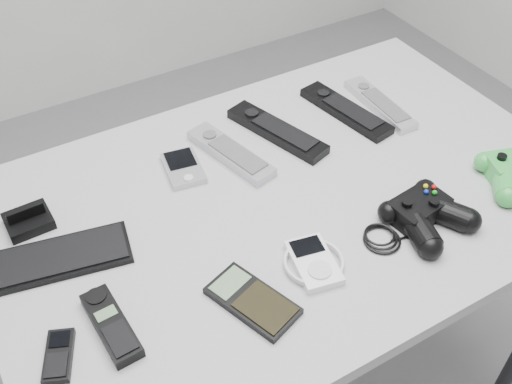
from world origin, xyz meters
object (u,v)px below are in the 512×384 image
remote_black_a (277,130)px  remote_black_b (346,110)px  pda (183,167)px  remote_silver_b (380,103)px  remote_silver_a (230,153)px  mobile_phone (59,355)px  calculator (252,300)px  cordless_handset (111,325)px  mp3_player (314,262)px  pda_keyboard (63,256)px  desk (288,218)px  controller_black (425,212)px

remote_black_a → remote_black_b: bearing=-21.5°
pda → remote_silver_b: 0.48m
remote_silver_a → remote_black_a: (0.12, 0.01, 0.00)m
pda → remote_silver_b: bearing=6.5°
mobile_phone → calculator: (0.30, -0.06, 0.00)m
remote_black_b → cordless_handset: 0.71m
remote_silver_a → remote_black_b: 0.29m
mp3_player → remote_black_b: bearing=58.1°
pda_keyboard → remote_black_b: size_ratio=0.96×
pda_keyboard → mobile_phone: (-0.06, -0.19, 0.00)m
mobile_phone → calculator: size_ratio=0.59×
remote_black_b → mobile_phone: bearing=-169.0°
desk → remote_black_a: bearing=65.8°
pda_keyboard → controller_black: bearing=-11.1°
mp3_player → controller_black: controller_black is taller
pda_keyboard → calculator: bearing=-35.0°
calculator → controller_black: (0.36, 0.00, 0.02)m
remote_black_b → mp3_player: bearing=-143.4°
desk → remote_black_a: remote_black_a is taller
mobile_phone → remote_silver_b: bearing=41.2°
remote_silver_a → mobile_phone: bearing=-161.1°
remote_black_a → remote_silver_b: remote_black_a is taller
remote_silver_a → remote_black_b: bearing=-13.2°
remote_black_b → remote_silver_b: 0.08m
remote_silver_a → calculator: size_ratio=1.45×
pda → remote_silver_a: 0.10m
mp3_player → remote_silver_b: bearing=49.8°
pda → mobile_phone: 0.45m
desk → controller_black: size_ratio=4.50×
pda → mp3_player: size_ratio=0.96×
pda_keyboard → remote_black_a: remote_black_a is taller
remote_silver_a → mobile_phone: remote_silver_a is taller
remote_black_b → calculator: size_ratio=1.58×
mobile_phone → desk: bearing=38.0°
cordless_handset → pda: bearing=44.9°
remote_black_b → pda: bearing=168.8°
cordless_handset → remote_black_a: bearing=27.9°
remote_silver_a → pda_keyboard: bearing=-179.3°
mp3_player → desk: bearing=82.2°
pda_keyboard → desk: bearing=3.5°
remote_silver_a → cordless_handset: (-0.36, -0.27, -0.00)m
desk → remote_black_a: (0.08, 0.17, 0.08)m
pda → remote_black_a: 0.22m
pda → controller_black: 0.48m
desk → mobile_phone: mobile_phone is taller
remote_black_b → cordless_handset: bearing=-167.2°
remote_black_a → mp3_player: (-0.14, -0.34, -0.00)m
calculator → controller_black: size_ratio=0.59×
pda → pda_keyboard: bearing=-149.4°
remote_silver_b → controller_black: 0.36m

